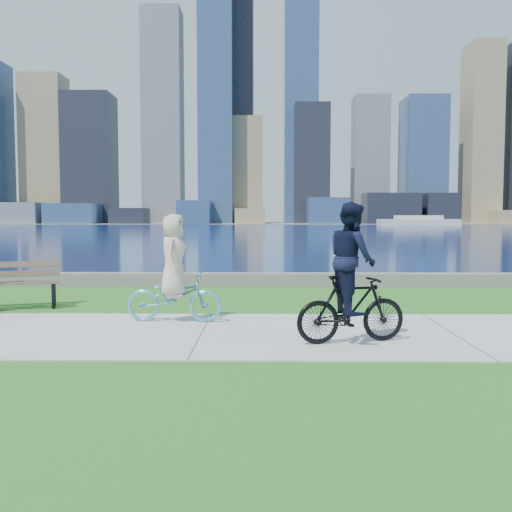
{
  "coord_description": "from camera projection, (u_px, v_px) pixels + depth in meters",
  "views": [
    {
      "loc": [
        0.99,
        -9.0,
        1.89
      ],
      "look_at": [
        0.84,
        2.13,
        1.1
      ],
      "focal_mm": 40.0,
      "sensor_mm": 36.0,
      "label": 1
    }
  ],
  "objects": [
    {
      "name": "far_shore",
      "position": [
        259.0,
        223.0,
        138.78
      ],
      "size": [
        320.0,
        30.0,
        0.12
      ],
      "primitive_type": "cube",
      "color": "gray",
      "rests_on": "ground"
    },
    {
      "name": "ferry_far",
      "position": [
        418.0,
        222.0,
        104.95
      ],
      "size": [
        14.55,
        4.16,
        1.97
      ],
      "color": "silver",
      "rests_on": "ground"
    },
    {
      "name": "ground",
      "position": [
        202.0,
        334.0,
        9.12
      ],
      "size": [
        320.0,
        320.0,
        0.0
      ],
      "primitive_type": "plane",
      "color": "#226119",
      "rests_on": "ground"
    },
    {
      "name": "seawall",
      "position": [
        227.0,
        280.0,
        15.29
      ],
      "size": [
        90.0,
        0.5,
        0.35
      ],
      "primitive_type": "cube",
      "color": "#65625E",
      "rests_on": "ground"
    },
    {
      "name": "park_bench",
      "position": [
        12.0,
        280.0,
        11.6
      ],
      "size": [
        1.93,
        1.16,
        0.95
      ],
      "rotation": [
        0.0,
        0.0,
        0.31
      ],
      "color": "black",
      "rests_on": "ground"
    },
    {
      "name": "city_skyline",
      "position": [
        251.0,
        134.0,
        136.07
      ],
      "size": [
        177.58,
        21.87,
        76.0
      ],
      "color": "black",
      "rests_on": "ground"
    },
    {
      "name": "bay_water",
      "position": [
        256.0,
        229.0,
        80.94
      ],
      "size": [
        320.0,
        131.0,
        0.01
      ],
      "primitive_type": "cube",
      "color": "#0C1D4F",
      "rests_on": "ground"
    },
    {
      "name": "concrete_path",
      "position": [
        202.0,
        333.0,
        9.12
      ],
      "size": [
        80.0,
        3.5,
        0.02
      ],
      "primitive_type": "cube",
      "color": "#AAABA5",
      "rests_on": "ground"
    },
    {
      "name": "cyclist_woman",
      "position": [
        174.0,
        282.0,
        10.03
      ],
      "size": [
        0.7,
        1.72,
        1.9
      ],
      "rotation": [
        0.0,
        0.0,
        1.5
      ],
      "color": "#53B0CA",
      "rests_on": "ground"
    },
    {
      "name": "cyclist_man",
      "position": [
        352.0,
        284.0,
        8.33
      ],
      "size": [
        0.85,
        1.73,
        2.07
      ],
      "rotation": [
        0.0,
        0.0,
        1.8
      ],
      "color": "black",
      "rests_on": "ground"
    }
  ]
}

